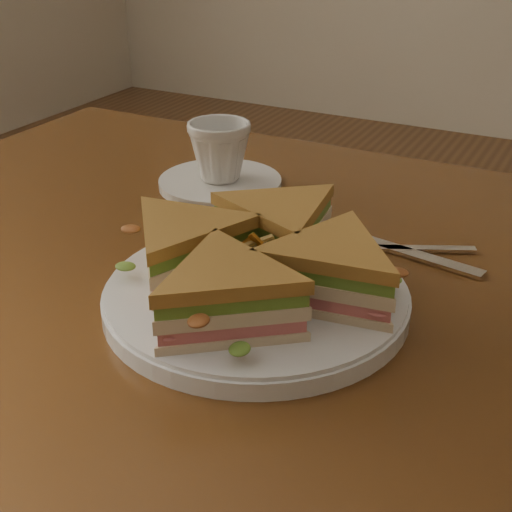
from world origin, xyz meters
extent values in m
cube|color=#3E210E|center=(0.00, 0.00, 0.73)|extent=(1.20, 0.80, 0.04)
cylinder|color=#382110|center=(-0.54, 0.34, 0.35)|extent=(0.06, 0.06, 0.71)
cylinder|color=silver|center=(-0.04, -0.05, 0.76)|extent=(0.27, 0.27, 0.02)
cube|color=silver|center=(0.05, 0.12, 0.75)|extent=(0.12, 0.07, 0.00)
ellipsoid|color=silver|center=(-0.03, 0.08, 0.76)|extent=(0.05, 0.03, 0.01)
cube|color=silver|center=(0.03, 0.11, 0.75)|extent=(0.20, 0.05, 0.00)
cube|color=silver|center=(-0.06, 0.13, 0.75)|extent=(0.05, 0.02, 0.00)
cylinder|color=silver|center=(-0.21, 0.18, 0.76)|extent=(0.15, 0.15, 0.01)
imported|color=silver|center=(-0.21, 0.18, 0.80)|extent=(0.10, 0.10, 0.07)
camera|label=1|loc=(0.21, -0.54, 1.08)|focal=50.00mm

